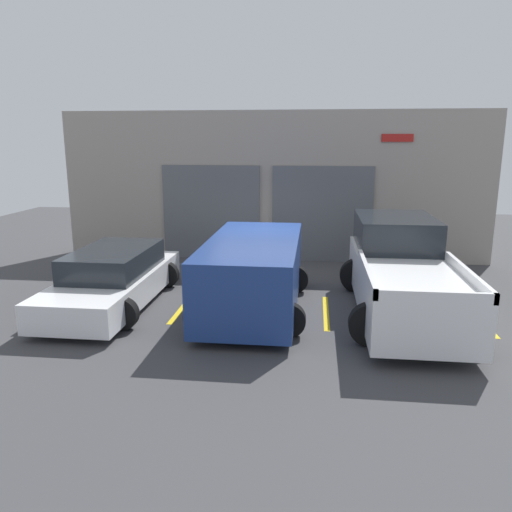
{
  "coord_description": "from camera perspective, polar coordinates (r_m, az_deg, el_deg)",
  "views": [
    {
      "loc": [
        1.28,
        -12.13,
        3.64
      ],
      "look_at": [
        0.0,
        -1.29,
        1.1
      ],
      "focal_mm": 35.0,
      "sensor_mm": 36.0,
      "label": 1
    }
  ],
  "objects": [
    {
      "name": "sedan_white",
      "position": [
        11.69,
        -15.94,
        -2.5
      ],
      "size": [
        2.17,
        4.73,
        1.27
      ],
      "color": "white",
      "rests_on": "ground"
    },
    {
      "name": "parking_stripe_right",
      "position": [
        11.5,
        24.13,
        -6.53
      ],
      "size": [
        0.12,
        2.2,
        0.01
      ],
      "primitive_type": "cube",
      "color": "gold",
      "rests_on": "ground"
    },
    {
      "name": "parking_stripe_centre",
      "position": [
        10.96,
        8.01,
        -6.4
      ],
      "size": [
        0.12,
        2.2,
        0.01
      ],
      "primitive_type": "cube",
      "color": "gold",
      "rests_on": "ground"
    },
    {
      "name": "pickup_truck",
      "position": [
        11.18,
        16.29,
        -1.71
      ],
      "size": [
        2.47,
        5.45,
        1.91
      ],
      "color": "white",
      "rests_on": "ground"
    },
    {
      "name": "ground_plane",
      "position": [
        12.73,
        0.68,
        -3.51
      ],
      "size": [
        28.0,
        28.0,
        0.0
      ],
      "primitive_type": "plane",
      "color": "#3D3D3F"
    },
    {
      "name": "parking_stripe_left",
      "position": [
        11.33,
        -8.34,
        -5.77
      ],
      "size": [
        0.12,
        2.2,
        0.01
      ],
      "primitive_type": "cube",
      "color": "gold",
      "rests_on": "ground"
    },
    {
      "name": "sedan_side",
      "position": [
        10.79,
        -0.31,
        -1.86
      ],
      "size": [
        2.35,
        4.61,
        1.58
      ],
      "color": "navy",
      "rests_on": "ground"
    },
    {
      "name": "shophouse_building",
      "position": [
        15.53,
        1.98,
        7.87
      ],
      "size": [
        13.07,
        0.68,
        4.51
      ],
      "color": "#9E9389",
      "rests_on": "ground"
    },
    {
      "name": "parking_stripe_far_left",
      "position": [
        12.51,
        -22.58,
        -4.83
      ],
      "size": [
        0.12,
        2.2,
        0.01
      ],
      "primitive_type": "cube",
      "color": "gold",
      "rests_on": "ground"
    }
  ]
}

